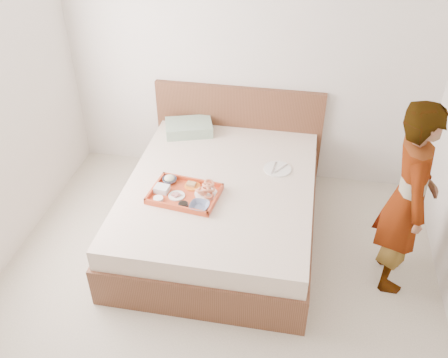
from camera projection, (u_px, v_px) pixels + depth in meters
name	position (u px, v px, depth m)	size (l,w,h in m)	color
ground	(206.00, 321.00, 3.58)	(3.50, 4.00, 0.01)	beige
wall_back	(249.00, 51.00, 4.40)	(3.50, 0.01, 2.60)	silver
bed	(220.00, 207.00, 4.23)	(1.65, 2.00, 0.53)	brown
headboard	(238.00, 131.00, 4.88)	(1.65, 0.06, 0.95)	brown
pillow	(189.00, 128.00, 4.71)	(0.44, 0.30, 0.11)	#93A096
tray	(185.00, 194.00, 3.92)	(0.54, 0.39, 0.05)	#D04128
prawn_plate	(206.00, 194.00, 3.92)	(0.19, 0.19, 0.01)	white
navy_bowl_big	(199.00, 206.00, 3.77)	(0.15, 0.15, 0.04)	navy
sauce_dish	(183.00, 205.00, 3.79)	(0.08, 0.08, 0.03)	black
meat_plate	(177.00, 196.00, 3.90)	(0.13, 0.13, 0.01)	white
bread_plate	(192.00, 186.00, 4.01)	(0.13, 0.13, 0.01)	orange
salad_bowl	(170.00, 180.00, 4.05)	(0.12, 0.12, 0.04)	navy
plastic_tub	(162.00, 189.00, 3.94)	(0.11, 0.09, 0.05)	silver
cheese_round	(158.00, 199.00, 3.85)	(0.08, 0.08, 0.03)	white
dinner_plate	(277.00, 169.00, 4.23)	(0.24, 0.24, 0.01)	white
person	(408.00, 199.00, 3.50)	(0.57, 0.37, 1.56)	white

